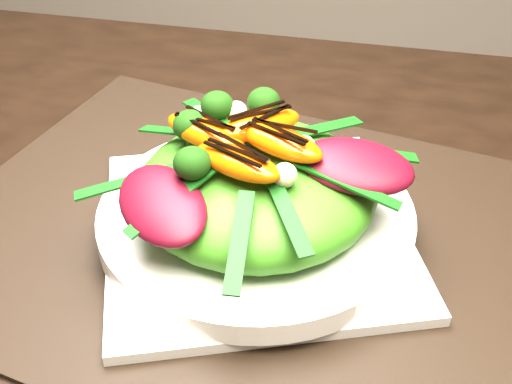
% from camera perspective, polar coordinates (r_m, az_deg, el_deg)
% --- Properties ---
extents(placemat, '(0.57, 0.47, 0.00)m').
position_cam_1_polar(placemat, '(0.55, -0.00, -3.71)').
color(placemat, black).
rests_on(placemat, dining_table).
extents(plate_base, '(0.30, 0.30, 0.01)m').
position_cam_1_polar(plate_base, '(0.54, -0.00, -3.19)').
color(plate_base, silver).
rests_on(plate_base, placemat).
extents(salad_bowl, '(0.27, 0.27, 0.02)m').
position_cam_1_polar(salad_bowl, '(0.53, 0.00, -2.07)').
color(salad_bowl, silver).
rests_on(salad_bowl, plate_base).
extents(lettuce_mound, '(0.22, 0.22, 0.06)m').
position_cam_1_polar(lettuce_mound, '(0.52, 0.00, 0.37)').
color(lettuce_mound, '#387616').
rests_on(lettuce_mound, salad_bowl).
extents(radicchio_leaf, '(0.09, 0.06, 0.02)m').
position_cam_1_polar(radicchio_leaf, '(0.50, 8.38, 2.16)').
color(radicchio_leaf, '#420711').
rests_on(radicchio_leaf, lettuce_mound).
extents(orange_segment, '(0.07, 0.03, 0.02)m').
position_cam_1_polar(orange_segment, '(0.50, 0.53, 4.42)').
color(orange_segment, '#DC4303').
rests_on(orange_segment, lettuce_mound).
extents(broccoli_floret, '(0.04, 0.04, 0.04)m').
position_cam_1_polar(broccoli_floret, '(0.53, -5.43, 6.28)').
color(broccoli_floret, black).
rests_on(broccoli_floret, lettuce_mound).
extents(macadamia_nut, '(0.02, 0.02, 0.02)m').
position_cam_1_polar(macadamia_nut, '(0.47, 3.71, 1.38)').
color(macadamia_nut, '#FFE3B3').
rests_on(macadamia_nut, lettuce_mound).
extents(balsamic_drizzle, '(0.05, 0.00, 0.00)m').
position_cam_1_polar(balsamic_drizzle, '(0.49, 0.53, 5.38)').
color(balsamic_drizzle, black).
rests_on(balsamic_drizzle, orange_segment).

